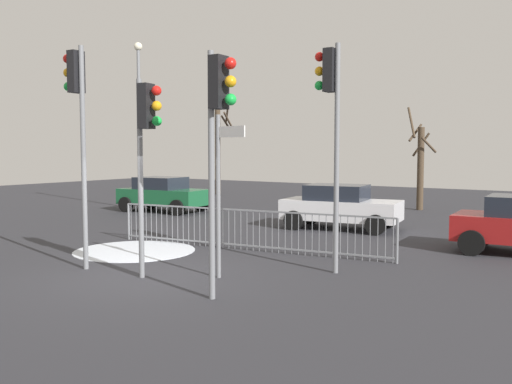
# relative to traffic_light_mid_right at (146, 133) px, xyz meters

# --- Properties ---
(ground_plane) EXTENTS (60.00, 60.00, 0.00)m
(ground_plane) POSITION_rel_traffic_light_mid_right_xyz_m (-0.13, 0.13, -2.97)
(ground_plane) COLOR #2D2D33
(traffic_light_mid_right) EXTENTS (0.56, 0.35, 4.05)m
(traffic_light_mid_right) POSITION_rel_traffic_light_mid_right_xyz_m (0.00, 0.00, 0.00)
(traffic_light_mid_right) COLOR slate
(traffic_light_mid_right) RESTS_ON ground
(traffic_light_foreground_left) EXTENTS (0.57, 0.34, 4.86)m
(traffic_light_foreground_left) POSITION_rel_traffic_light_mid_right_xyz_m (-1.91, -0.15, 0.58)
(traffic_light_foreground_left) COLOR slate
(traffic_light_foreground_left) RESTS_ON ground
(traffic_light_rear_left) EXTENTS (0.57, 0.33, 4.84)m
(traffic_light_rear_left) POSITION_rel_traffic_light_mid_right_xyz_m (2.82, 2.60, 0.57)
(traffic_light_rear_left) COLOR slate
(traffic_light_rear_left) RESTS_ON ground
(traffic_light_mid_left) EXTENTS (0.57, 0.33, 4.32)m
(traffic_light_mid_left) POSITION_rel_traffic_light_mid_right_xyz_m (2.23, -0.49, 0.20)
(traffic_light_mid_left) COLOR slate
(traffic_light_mid_left) RESTS_ON ground
(direction_sign_post) EXTENTS (0.78, 0.16, 3.33)m
(direction_sign_post) POSITION_rel_traffic_light_mid_right_xyz_m (1.23, 0.85, -1.11)
(direction_sign_post) COLOR slate
(direction_sign_post) RESTS_ON ground
(pedestrian_guard_railing) EXTENTS (7.80, 1.12, 1.07)m
(pedestrian_guard_railing) POSITION_rel_traffic_light_mid_right_xyz_m (-0.17, 3.75, -2.41)
(pedestrian_guard_railing) COLOR slate
(pedestrian_guard_railing) RESTS_ON ground
(car_green_near) EXTENTS (3.94, 2.22, 1.47)m
(car_green_near) POSITION_rel_traffic_light_mid_right_xyz_m (-8.36, 9.16, -2.20)
(car_green_near) COLOR #195933
(car_green_near) RESTS_ON ground
(car_white_far) EXTENTS (4.02, 2.42, 1.47)m
(car_white_far) POSITION_rel_traffic_light_mid_right_xyz_m (0.13, 8.67, -2.20)
(car_white_far) COLOR silver
(car_white_far) RESTS_ON ground
(street_lamp) EXTENTS (0.36, 0.36, 7.25)m
(street_lamp) POSITION_rel_traffic_light_mid_right_xyz_m (-9.81, 9.26, 1.43)
(street_lamp) COLOR slate
(street_lamp) RESTS_ON ground
(bare_tree_left) EXTENTS (1.07, 1.43, 5.20)m
(bare_tree_left) POSITION_rel_traffic_light_mid_right_xyz_m (-12.09, 17.72, -0.21)
(bare_tree_left) COLOR #473828
(bare_tree_left) RESTS_ON ground
(bare_tree_centre) EXTENTS (1.32, 1.20, 4.49)m
(bare_tree_centre) POSITION_rel_traffic_light_mid_right_xyz_m (0.39, 16.01, -0.96)
(bare_tree_centre) COLOR #473828
(bare_tree_centre) RESTS_ON ground
(snow_patch_kerb) EXTENTS (3.12, 3.12, 0.01)m
(snow_patch_kerb) POSITION_rel_traffic_light_mid_right_xyz_m (-2.51, 2.00, -2.96)
(snow_patch_kerb) COLOR silver
(snow_patch_kerb) RESTS_ON ground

